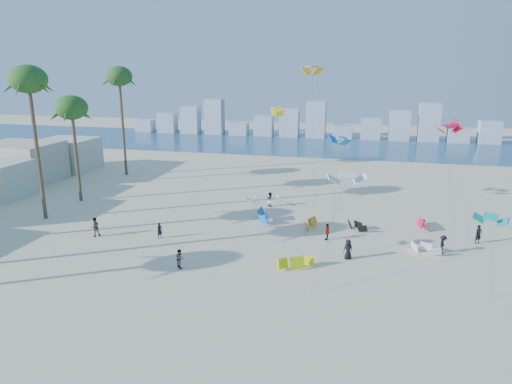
# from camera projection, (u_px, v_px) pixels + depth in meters

# --- Properties ---
(ground) EXTENTS (220.00, 220.00, 0.00)m
(ground) POSITION_uv_depth(u_px,v_px,m) (155.00, 318.00, 29.92)
(ground) COLOR beige
(ground) RESTS_ON ground
(ocean) EXTENTS (220.00, 220.00, 0.00)m
(ocean) POSITION_uv_depth(u_px,v_px,m) (304.00, 144.00, 97.40)
(ocean) COLOR navy
(ocean) RESTS_ON ground
(kitesurfer_near) EXTENTS (0.60, 0.67, 1.55)m
(kitesurfer_near) POSITION_uv_depth(u_px,v_px,m) (160.00, 230.00, 43.65)
(kitesurfer_near) COLOR black
(kitesurfer_near) RESTS_ON ground
(kitesurfer_mid) EXTENTS (0.98, 0.96, 1.60)m
(kitesurfer_mid) POSITION_uv_depth(u_px,v_px,m) (180.00, 258.00, 37.22)
(kitesurfer_mid) COLOR gray
(kitesurfer_mid) RESTS_ON ground
(kitesurfers_far) EXTENTS (36.76, 14.96, 1.90)m
(kitesurfers_far) POSITION_uv_depth(u_px,v_px,m) (296.00, 226.00, 44.52)
(kitesurfers_far) COLOR black
(kitesurfers_far) RESTS_ON ground
(grounded_kites) EXTENTS (18.36, 15.59, 1.10)m
(grounded_kites) POSITION_uv_depth(u_px,v_px,m) (329.00, 232.00, 44.16)
(grounded_kites) COLOR orange
(grounded_kites) RESTS_ON ground
(flying_kites) EXTENTS (27.36, 27.48, 16.56)m
(flying_kites) POSITION_uv_depth(u_px,v_px,m) (357.00, 126.00, 43.70)
(flying_kites) COLOR silver
(flying_kites) RESTS_ON ground
(palm_row) EXTENTS (9.17, 44.80, 16.18)m
(palm_row) POSITION_uv_depth(u_px,v_px,m) (18.00, 110.00, 47.07)
(palm_row) COLOR brown
(palm_row) RESTS_ON ground
(distant_skyline) EXTENTS (85.00, 3.00, 8.40)m
(distant_skyline) POSITION_uv_depth(u_px,v_px,m) (305.00, 124.00, 106.22)
(distant_skyline) COLOR #9EADBF
(distant_skyline) RESTS_ON ground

